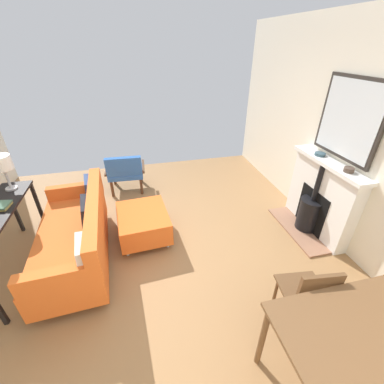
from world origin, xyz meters
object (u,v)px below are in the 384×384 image
at_px(sofa, 77,235).
at_px(ottoman, 143,222).
at_px(armchair_accent, 125,171).
at_px(dining_table, 364,344).
at_px(table_lamp_near_end, 1,164).
at_px(mantel_bowl_near, 320,154).
at_px(dining_chair_near_fireplace, 309,294).
at_px(fireplace, 318,201).
at_px(mantel_bowl_far, 349,169).

distance_m(sofa, ottoman, 0.84).
height_order(armchair_accent, dining_table, dining_table).
bearing_deg(table_lamp_near_end, sofa, 142.56).
xyz_separation_m(sofa, ottoman, (-0.80, -0.23, -0.12)).
relative_size(ottoman, table_lamp_near_end, 1.86).
bearing_deg(armchair_accent, mantel_bowl_near, 149.83).
bearing_deg(ottoman, sofa, 16.03).
relative_size(sofa, dining_chair_near_fireplace, 2.17).
relative_size(mantel_bowl_near, dining_table, 0.12).
bearing_deg(mantel_bowl_near, dining_table, 62.50).
bearing_deg(sofa, table_lamp_near_end, -37.44).
bearing_deg(table_lamp_near_end, ottoman, 166.96).
height_order(table_lamp_near_end, dining_table, table_lamp_near_end).
bearing_deg(dining_chair_near_fireplace, armchair_accent, -63.09).
xyz_separation_m(fireplace, ottoman, (2.43, -0.38, -0.23)).
bearing_deg(sofa, mantel_bowl_far, 171.90).
xyz_separation_m(sofa, table_lamp_near_end, (0.78, -0.60, 0.77)).
relative_size(armchair_accent, table_lamp_near_end, 1.67).
relative_size(sofa, armchair_accent, 2.41).
xyz_separation_m(mantel_bowl_far, ottoman, (2.43, -0.69, -0.87)).
distance_m(mantel_bowl_near, sofa, 3.32).
height_order(ottoman, armchair_accent, armchair_accent).
relative_size(armchair_accent, dining_table, 0.65).
bearing_deg(table_lamp_near_end, fireplace, 169.43).
height_order(fireplace, mantel_bowl_near, mantel_bowl_near).
relative_size(mantel_bowl_far, dining_chair_near_fireplace, 0.14).
xyz_separation_m(armchair_accent, dining_table, (-1.57, 3.60, 0.24)).
xyz_separation_m(mantel_bowl_near, table_lamp_near_end, (4.02, -0.54, 0.03)).
height_order(sofa, table_lamp_near_end, table_lamp_near_end).
height_order(armchair_accent, dining_chair_near_fireplace, dining_chair_near_fireplace).
bearing_deg(sofa, ottoman, -163.97).
xyz_separation_m(fireplace, mantel_bowl_near, (-0.01, -0.21, 0.63)).
xyz_separation_m(fireplace, armchair_accent, (2.63, -1.74, -0.06)).
xyz_separation_m(fireplace, table_lamp_near_end, (4.01, -0.75, 0.66)).
xyz_separation_m(fireplace, dining_chair_near_fireplace, (1.08, 1.32, 0.02)).
relative_size(mantel_bowl_near, ottoman, 0.17).
height_order(mantel_bowl_far, table_lamp_near_end, table_lamp_near_end).
xyz_separation_m(mantel_bowl_near, sofa, (3.24, 0.06, -0.74)).
bearing_deg(sofa, dining_table, 137.14).
distance_m(ottoman, dining_table, 2.65).
relative_size(fireplace, mantel_bowl_near, 8.92).
bearing_deg(armchair_accent, dining_table, 113.53).
xyz_separation_m(mantel_bowl_near, mantel_bowl_far, (0.00, 0.52, 0.01)).
relative_size(mantel_bowl_near, table_lamp_near_end, 0.31).
distance_m(ottoman, armchair_accent, 1.39).
bearing_deg(dining_table, mantel_bowl_near, -117.50).
height_order(mantel_bowl_far, dining_table, mantel_bowl_far).
bearing_deg(fireplace, mantel_bowl_near, -91.57).
bearing_deg(armchair_accent, ottoman, 98.71).
distance_m(fireplace, mantel_bowl_near, 0.66).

